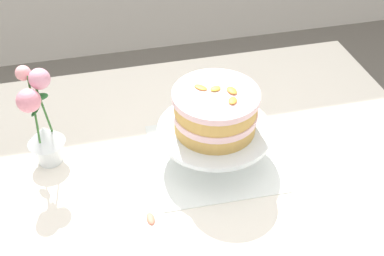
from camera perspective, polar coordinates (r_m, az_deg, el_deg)
dining_table at (r=1.29m, az=-1.48°, el=-8.23°), size 1.40×1.00×0.74m
linen_napkin at (r=1.27m, az=2.57°, el=-3.43°), size 0.33×0.33×0.00m
cake_stand at (r=1.21m, az=2.68°, el=-0.62°), size 0.29×0.29×0.10m
layer_cake at (r=1.17m, az=2.79°, el=2.08°), size 0.21×0.21×0.12m
flower_vase at (r=1.23m, az=-17.40°, el=0.38°), size 0.09×0.11×0.28m
loose_petal_1 at (r=1.12m, az=-4.92°, el=-10.65°), size 0.02×0.04×0.01m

